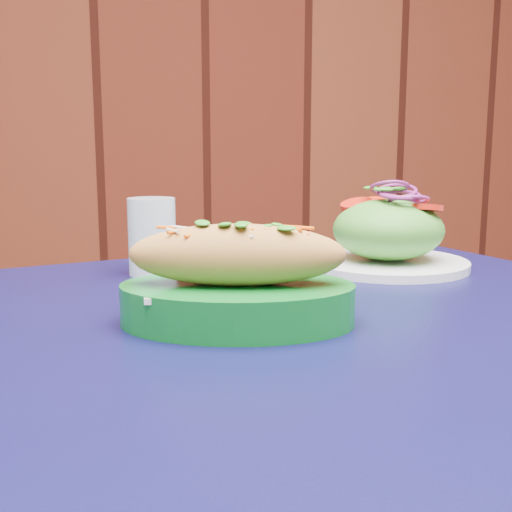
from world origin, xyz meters
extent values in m
cube|color=silver|center=(0.00, 2.98, 1.40)|extent=(5.00, 0.05, 2.80)
cube|color=#4E180E|center=(0.00, 2.97, 1.40)|extent=(4.90, 0.04, 2.80)
cube|color=black|center=(0.29, 1.19, 0.73)|extent=(0.97, 0.97, 0.03)
cylinder|color=black|center=(0.53, 1.59, 0.36)|extent=(0.04, 0.04, 0.72)
cube|color=white|center=(0.17, 1.15, 0.79)|extent=(0.19, 0.12, 0.01)
ellipsoid|color=#CD8641|center=(0.17, 1.15, 0.82)|extent=(0.23, 0.12, 0.06)
cylinder|color=white|center=(0.44, 1.39, 0.76)|extent=(0.24, 0.24, 0.01)
ellipsoid|color=#4C992D|center=(0.44, 1.39, 0.81)|extent=(0.16, 0.16, 0.09)
cylinder|color=red|center=(0.48, 1.36, 0.85)|extent=(0.05, 0.05, 0.01)
cylinder|color=red|center=(0.40, 1.43, 0.85)|extent=(0.05, 0.05, 0.01)
cylinder|color=red|center=(0.44, 1.44, 0.85)|extent=(0.05, 0.05, 0.01)
torus|color=#7C1B65|center=(0.44, 1.39, 0.86)|extent=(0.06, 0.06, 0.01)
torus|color=#7C1B65|center=(0.44, 1.39, 0.86)|extent=(0.06, 0.06, 0.01)
torus|color=#7C1B65|center=(0.44, 1.39, 0.86)|extent=(0.06, 0.06, 0.01)
torus|color=#7C1B65|center=(0.44, 1.39, 0.87)|extent=(0.06, 0.06, 0.01)
torus|color=#7C1B65|center=(0.44, 1.39, 0.87)|extent=(0.06, 0.06, 0.01)
cylinder|color=silver|center=(0.10, 1.42, 0.80)|extent=(0.07, 0.07, 0.11)
camera|label=1|loc=(0.05, 0.53, 0.93)|focal=45.00mm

